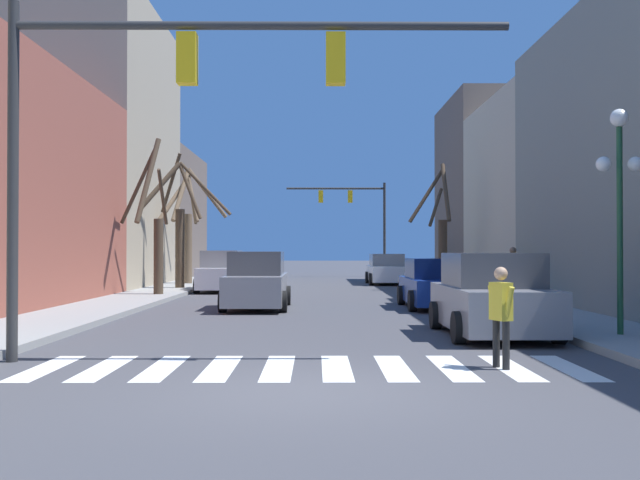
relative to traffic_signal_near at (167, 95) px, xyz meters
name	(u,v)px	position (x,y,z in m)	size (l,w,h in m)	color
ground_plane	(306,392)	(2.33, -2.63, -4.38)	(240.00, 240.00, 0.00)	#424247
building_row_left	(34,163)	(-8.28, 16.22, 0.76)	(6.00, 49.54, 13.40)	tan
building_row_right	(608,180)	(12.93, 14.37, -0.05)	(6.00, 43.11, 10.28)	#66564C
crosswalk_stripes	(307,368)	(2.33, -0.66, -4.38)	(8.55, 2.60, 0.01)	white
traffic_signal_near	(167,95)	(0.00, 0.00, 0.00)	(8.25, 0.28, 5.93)	#2D2D2D
traffic_signal_far	(356,208)	(5.25, 38.73, 0.29)	(6.79, 0.28, 6.44)	#2D2D2D
street_lamp_right_corner	(620,175)	(8.53, 2.60, -1.06)	(0.95, 0.36, 4.50)	#1E4C2D
car_driving_away_lane	(222,273)	(-1.65, 20.44, -3.55)	(2.00, 4.24, 1.81)	silver
car_parked_right_far	(492,297)	(6.21, 3.66, -3.57)	(2.17, 4.50, 1.77)	gray
car_parked_right_mid	(257,282)	(0.62, 11.12, -3.56)	(2.00, 4.79, 1.78)	gray
car_parked_left_far	(387,270)	(6.26, 27.72, -3.62)	(2.07, 4.62, 1.63)	white
car_driving_toward_lane	(436,285)	(6.26, 11.34, -3.65)	(2.08, 4.62, 1.57)	navy
pedestrian_on_left_sidewalk	(501,308)	(5.32, -0.74, -3.46)	(0.31, 0.66, 1.57)	black
pedestrian_on_right_sidewalk	(513,268)	(9.41, 14.00, -3.17)	(0.38, 0.75, 1.79)	black
street_tree_left_mid	(441,235)	(8.14, 21.53, -1.87)	(1.81, 2.03, 5.63)	#473828
street_tree_left_far	(178,226)	(-3.71, 21.15, -1.47)	(4.43, 1.75, 6.06)	#473828
street_tree_right_mid	(188,223)	(-4.00, 25.47, -1.20)	(3.23, 4.00, 5.88)	brown
street_tree_right_near	(154,227)	(-3.71, 16.32, -1.67)	(1.89, 3.14, 5.97)	#473828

